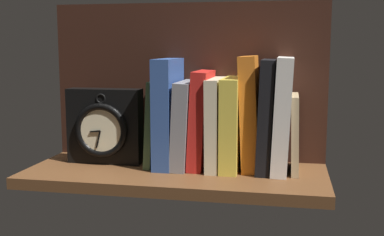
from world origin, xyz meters
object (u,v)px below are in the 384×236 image
(book_yellow_seinlanguage, at_px, (232,123))
(book_black_skeptic, at_px, (266,115))
(book_green_romantic, at_px, (155,123))
(book_blue_modern, at_px, (168,113))
(book_orange_pandolfini, at_px, (250,113))
(book_white_catcher, at_px, (282,115))
(book_cream_twain, at_px, (216,123))
(framed_clock, at_px, (104,127))
(book_gray_chess, at_px, (185,124))
(book_red_requiem, at_px, (201,119))
(book_tan_shortstories, at_px, (295,133))

(book_yellow_seinlanguage, relative_size, book_black_skeptic, 0.83)
(book_green_romantic, bearing_deg, book_blue_modern, 0.00)
(book_orange_pandolfini, distance_m, book_white_catcher, 0.07)
(book_cream_twain, distance_m, framed_clock, 0.27)
(book_black_skeptic, height_order, framed_clock, book_black_skeptic)
(book_gray_chess, bearing_deg, book_cream_twain, 0.00)
(book_red_requiem, bearing_deg, book_white_catcher, 0.00)
(book_blue_modern, height_order, book_yellow_seinlanguage, book_blue_modern)
(book_cream_twain, bearing_deg, book_orange_pandolfini, 0.00)
(book_yellow_seinlanguage, bearing_deg, book_white_catcher, 0.00)
(book_blue_modern, height_order, book_red_requiem, book_blue_modern)
(book_cream_twain, relative_size, book_yellow_seinlanguage, 0.99)
(book_red_requiem, relative_size, book_tan_shortstories, 1.29)
(book_cream_twain, bearing_deg, book_tan_shortstories, 0.00)
(book_orange_pandolfini, relative_size, framed_clock, 1.44)
(book_red_requiem, height_order, book_white_catcher, book_white_catcher)
(book_black_skeptic, distance_m, book_tan_shortstories, 0.08)
(book_gray_chess, relative_size, book_yellow_seinlanguage, 0.95)
(book_orange_pandolfini, bearing_deg, framed_clock, -178.06)
(book_black_skeptic, bearing_deg, book_tan_shortstories, 0.00)
(book_yellow_seinlanguage, xyz_separation_m, book_orange_pandolfini, (0.04, 0.00, 0.02))
(book_black_skeptic, height_order, book_white_catcher, book_white_catcher)
(book_tan_shortstories, bearing_deg, book_green_romantic, 180.00)
(book_blue_modern, xyz_separation_m, book_yellow_seinlanguage, (0.15, 0.00, -0.02))
(book_cream_twain, xyz_separation_m, book_white_catcher, (0.15, 0.00, 0.02))
(book_red_requiem, xyz_separation_m, book_yellow_seinlanguage, (0.07, 0.00, -0.01))
(book_white_catcher, distance_m, framed_clock, 0.42)
(book_yellow_seinlanguage, height_order, framed_clock, book_yellow_seinlanguage)
(book_gray_chess, height_order, book_cream_twain, book_cream_twain)
(book_cream_twain, height_order, book_tan_shortstories, book_cream_twain)
(book_black_skeptic, relative_size, book_white_catcher, 0.98)
(book_black_skeptic, xyz_separation_m, framed_clock, (-0.38, -0.01, -0.04))
(book_blue_modern, bearing_deg, book_black_skeptic, 0.00)
(framed_clock, bearing_deg, book_orange_pandolfini, 1.94)
(book_red_requiem, distance_m, book_tan_shortstories, 0.22)
(book_blue_modern, height_order, book_white_catcher, book_white_catcher)
(book_orange_pandolfini, bearing_deg, book_tan_shortstories, 0.00)
(book_cream_twain, height_order, book_orange_pandolfini, book_orange_pandolfini)
(book_yellow_seinlanguage, distance_m, book_orange_pandolfini, 0.05)
(book_red_requiem, xyz_separation_m, book_orange_pandolfini, (0.11, 0.00, 0.02))
(book_red_requiem, bearing_deg, book_gray_chess, 180.00)
(book_white_catcher, relative_size, book_tan_shortstories, 1.48)
(book_black_skeptic, bearing_deg, book_gray_chess, 180.00)
(book_green_romantic, height_order, book_white_catcher, book_white_catcher)
(book_yellow_seinlanguage, bearing_deg, book_tan_shortstories, 0.00)
(book_yellow_seinlanguage, bearing_deg, book_gray_chess, 180.00)
(book_gray_chess, height_order, book_tan_shortstories, book_gray_chess)
(book_red_requiem, xyz_separation_m, book_tan_shortstories, (0.21, 0.00, -0.03))
(book_blue_modern, xyz_separation_m, framed_clock, (-0.16, -0.01, -0.04))
(book_cream_twain, xyz_separation_m, book_black_skeptic, (0.12, 0.00, 0.02))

